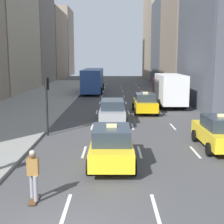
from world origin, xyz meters
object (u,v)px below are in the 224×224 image
Objects in this scene: taxi_lead at (112,145)px; taxi_second at (145,103)px; taxi_third at (220,132)px; city_bus at (93,80)px; traffic_light_pole at (47,96)px; skateboarder at (33,173)px; box_truck at (169,89)px; sedan_black_near at (112,111)px.

taxi_lead and taxi_second have the same top height.
taxi_lead and taxi_third have the same top height.
traffic_light_pole is at bearing -92.59° from city_bus.
skateboarder is (-5.33, -17.04, 0.08)m from taxi_second.
taxi_lead is 13.67m from taxi_second.
sedan_black_near is at bearing -122.40° from box_truck.
traffic_light_pole is (-3.95, 5.38, 1.53)m from taxi_lead.
taxi_second is at bearing -71.89° from city_bus.
skateboarder is at bearing -81.07° from traffic_light_pole.
taxi_second is 1.00× the size of taxi_third.
sedan_black_near is at bearing 90.00° from taxi_lead.
taxi_second is 18.07m from city_bus.
skateboarder is (-8.13, -21.60, -0.75)m from box_truck.
taxi_lead is 9.11m from sedan_black_near.
taxi_second is 5.41m from box_truck.
city_bus is 1.38× the size of box_truck.
sedan_black_near is 21.63m from city_bus.
taxi_third is 1.22× the size of traffic_light_pole.
taxi_third is 0.38× the size of city_bus.
taxi_second is 1.22× the size of traffic_light_pole.
taxi_second is (2.80, 13.38, 0.00)m from taxi_lead.
box_truck is (5.60, 8.82, 0.82)m from sedan_black_near.
skateboarder is at bearing -89.52° from city_bus.
taxi_third is at bearing -16.70° from traffic_light_pole.
taxi_lead is 0.38× the size of city_bus.
taxi_third is at bearing -75.54° from taxi_second.
sedan_black_near is at bearing -123.27° from taxi_second.
city_bus reaches higher than taxi_second.
traffic_light_pole is at bearing -130.18° from taxi_second.
taxi_second is 5.10m from sedan_black_near.
sedan_black_near is 10.48m from box_truck.
sedan_black_near is (-0.00, 9.11, 0.01)m from taxi_lead.
city_bus is at bearing 87.41° from traffic_light_pole.
taxi_second reaches higher than sedan_black_near.
taxi_second is at bearing 49.82° from traffic_light_pole.
box_truck is 15.79m from traffic_light_pole.
box_truck is at bearing 90.00° from taxi_third.
taxi_lead is at bearing -107.34° from box_truck.
taxi_third is 29.27m from city_bus.
taxi_lead is 1.22× the size of traffic_light_pole.
box_truck reaches higher than skateboarder.
traffic_light_pole is (-9.55, -12.55, 0.70)m from box_truck.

